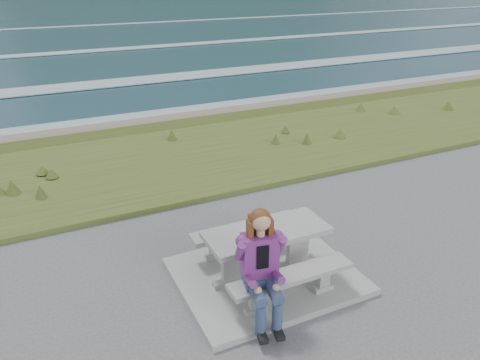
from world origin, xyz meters
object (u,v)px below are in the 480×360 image
object	(u,v)px
bench_seaward	(245,231)
seated_woman	(263,283)
picnic_table	(267,240)
bench_landward	(291,280)

from	to	relation	value
bench_seaward	seated_woman	world-z (taller)	seated_woman
picnic_table	bench_seaward	size ratio (longest dim) A/B	1.00
picnic_table	bench_seaward	xyz separation A→B (m)	(0.00, 0.70, -0.23)
picnic_table	bench_landward	world-z (taller)	picnic_table
picnic_table	seated_woman	bearing A→B (deg)	-121.37
picnic_table	bench_landward	xyz separation A→B (m)	(0.00, -0.70, -0.23)
bench_seaward	seated_woman	bearing A→B (deg)	-108.41
picnic_table	bench_seaward	distance (m)	0.74
bench_landward	bench_seaward	size ratio (longest dim) A/B	1.00
bench_landward	picnic_table	bearing A→B (deg)	90.00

